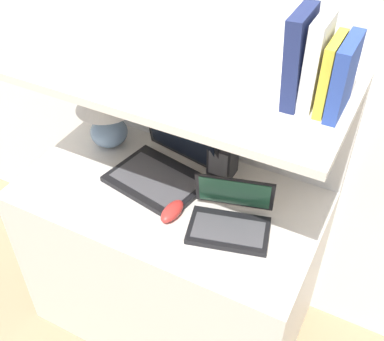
{
  "coord_description": "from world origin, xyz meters",
  "views": [
    {
      "loc": [
        0.66,
        -0.78,
        1.95
      ],
      "look_at": [
        0.1,
        0.29,
        0.91
      ],
      "focal_mm": 45.0,
      "sensor_mm": 36.0,
      "label": 1
    }
  ],
  "objects_px": {
    "laptop_small": "(230,218)",
    "computer_mouse": "(172,211)",
    "router_box": "(223,158)",
    "book_white": "(316,63)",
    "laptop_large": "(165,163)",
    "book_yellow": "(330,75)",
    "table_lamp": "(105,104)",
    "book_blue": "(344,77)",
    "book_navy": "(299,58)"
  },
  "relations": [
    {
      "from": "router_box",
      "to": "book_blue",
      "type": "distance_m",
      "value": 0.64
    },
    {
      "from": "laptop_small",
      "to": "computer_mouse",
      "type": "distance_m",
      "value": 0.2
    },
    {
      "from": "laptop_large",
      "to": "computer_mouse",
      "type": "distance_m",
      "value": 0.21
    },
    {
      "from": "laptop_small",
      "to": "book_yellow",
      "type": "relative_size",
      "value": 1.56
    },
    {
      "from": "laptop_small",
      "to": "table_lamp",
      "type": "bearing_deg",
      "value": 162.69
    },
    {
      "from": "laptop_large",
      "to": "book_blue",
      "type": "xyz_separation_m",
      "value": [
        0.56,
        -0.02,
        0.52
      ]
    },
    {
      "from": "book_blue",
      "to": "book_yellow",
      "type": "bearing_deg",
      "value": 180.0
    },
    {
      "from": "book_white",
      "to": "book_navy",
      "type": "relative_size",
      "value": 0.96
    },
    {
      "from": "laptop_small",
      "to": "computer_mouse",
      "type": "bearing_deg",
      "value": -166.62
    },
    {
      "from": "book_blue",
      "to": "book_navy",
      "type": "relative_size",
      "value": 0.79
    },
    {
      "from": "book_white",
      "to": "computer_mouse",
      "type": "bearing_deg",
      "value": -157.49
    },
    {
      "from": "router_box",
      "to": "computer_mouse",
      "type": "bearing_deg",
      "value": -101.79
    },
    {
      "from": "book_white",
      "to": "book_navy",
      "type": "bearing_deg",
      "value": 180.0
    },
    {
      "from": "router_box",
      "to": "book_white",
      "type": "height_order",
      "value": "book_white"
    },
    {
      "from": "table_lamp",
      "to": "book_blue",
      "type": "xyz_separation_m",
      "value": [
        0.86,
        -0.09,
        0.38
      ]
    },
    {
      "from": "router_box",
      "to": "book_navy",
      "type": "distance_m",
      "value": 0.6
    },
    {
      "from": "book_blue",
      "to": "book_white",
      "type": "bearing_deg",
      "value": 180.0
    },
    {
      "from": "computer_mouse",
      "to": "router_box",
      "type": "distance_m",
      "value": 0.29
    },
    {
      "from": "computer_mouse",
      "to": "book_navy",
      "type": "distance_m",
      "value": 0.68
    },
    {
      "from": "laptop_large",
      "to": "router_box",
      "type": "xyz_separation_m",
      "value": [
        0.18,
        0.11,
        0.02
      ]
    },
    {
      "from": "laptop_large",
      "to": "laptop_small",
      "type": "bearing_deg",
      "value": -21.23
    },
    {
      "from": "computer_mouse",
      "to": "book_blue",
      "type": "xyz_separation_m",
      "value": [
        0.44,
        0.15,
        0.56
      ]
    },
    {
      "from": "book_blue",
      "to": "book_navy",
      "type": "xyz_separation_m",
      "value": [
        -0.12,
        0.0,
        0.02
      ]
    },
    {
      "from": "table_lamp",
      "to": "book_white",
      "type": "bearing_deg",
      "value": -6.57
    },
    {
      "from": "laptop_large",
      "to": "router_box",
      "type": "relative_size",
      "value": 2.61
    },
    {
      "from": "computer_mouse",
      "to": "book_yellow",
      "type": "xyz_separation_m",
      "value": [
        0.4,
        0.15,
        0.55
      ]
    },
    {
      "from": "table_lamp",
      "to": "laptop_small",
      "type": "height_order",
      "value": "table_lamp"
    },
    {
      "from": "laptop_large",
      "to": "book_blue",
      "type": "bearing_deg",
      "value": -2.23
    },
    {
      "from": "router_box",
      "to": "book_white",
      "type": "bearing_deg",
      "value": -23.66
    },
    {
      "from": "book_yellow",
      "to": "router_box",
      "type": "bearing_deg",
      "value": 158.89
    },
    {
      "from": "laptop_large",
      "to": "computer_mouse",
      "type": "height_order",
      "value": "laptop_large"
    },
    {
      "from": "book_blue",
      "to": "book_white",
      "type": "distance_m",
      "value": 0.08
    },
    {
      "from": "book_blue",
      "to": "book_white",
      "type": "height_order",
      "value": "book_white"
    },
    {
      "from": "laptop_large",
      "to": "book_white",
      "type": "relative_size",
      "value": 1.59
    },
    {
      "from": "book_white",
      "to": "book_navy",
      "type": "distance_m",
      "value": 0.05
    },
    {
      "from": "book_navy",
      "to": "table_lamp",
      "type": "bearing_deg",
      "value": 173.02
    },
    {
      "from": "computer_mouse",
      "to": "book_navy",
      "type": "height_order",
      "value": "book_navy"
    },
    {
      "from": "book_blue",
      "to": "computer_mouse",
      "type": "bearing_deg",
      "value": -161.11
    },
    {
      "from": "computer_mouse",
      "to": "router_box",
      "type": "relative_size",
      "value": 0.8
    },
    {
      "from": "table_lamp",
      "to": "book_blue",
      "type": "distance_m",
      "value": 0.94
    },
    {
      "from": "book_white",
      "to": "laptop_large",
      "type": "bearing_deg",
      "value": 177.42
    },
    {
      "from": "laptop_small",
      "to": "book_white",
      "type": "height_order",
      "value": "book_white"
    },
    {
      "from": "router_box",
      "to": "book_yellow",
      "type": "xyz_separation_m",
      "value": [
        0.34,
        -0.13,
        0.5
      ]
    },
    {
      "from": "table_lamp",
      "to": "book_yellow",
      "type": "distance_m",
      "value": 0.91
    },
    {
      "from": "laptop_large",
      "to": "book_navy",
      "type": "distance_m",
      "value": 0.7
    },
    {
      "from": "computer_mouse",
      "to": "book_navy",
      "type": "relative_size",
      "value": 0.47
    },
    {
      "from": "book_navy",
      "to": "laptop_small",
      "type": "bearing_deg",
      "value": -139.09
    },
    {
      "from": "laptop_small",
      "to": "book_white",
      "type": "distance_m",
      "value": 0.59
    },
    {
      "from": "laptop_large",
      "to": "book_yellow",
      "type": "relative_size",
      "value": 1.96
    },
    {
      "from": "laptop_large",
      "to": "laptop_small",
      "type": "xyz_separation_m",
      "value": [
        0.32,
        -0.12,
        -0.02
      ]
    }
  ]
}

